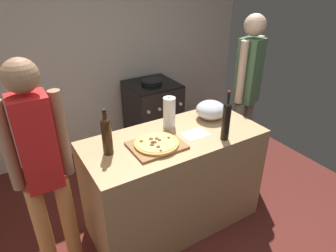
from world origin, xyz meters
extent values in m
cube|color=#511E19|center=(0.00, 1.21, -0.01)|extent=(4.15, 3.03, 0.02)
cube|color=#BCB7AD|center=(0.00, 2.48, 1.30)|extent=(4.15, 0.10, 2.60)
cube|color=tan|center=(0.07, 0.80, 0.45)|extent=(1.49, 0.68, 0.91)
cube|color=olive|center=(-0.13, 0.74, 0.92)|extent=(0.40, 0.32, 0.02)
cylinder|color=tan|center=(-0.13, 0.74, 0.94)|extent=(0.34, 0.34, 0.02)
cylinder|color=#EAC660|center=(-0.13, 0.74, 0.95)|extent=(0.30, 0.30, 0.00)
cylinder|color=brown|center=(-0.10, 0.75, 0.95)|extent=(0.03, 0.03, 0.01)
cylinder|color=brown|center=(-0.18, 0.71, 0.95)|extent=(0.03, 0.03, 0.01)
cylinder|color=brown|center=(-0.11, 0.78, 0.95)|extent=(0.03, 0.03, 0.01)
cylinder|color=brown|center=(-0.15, 0.74, 0.95)|extent=(0.03, 0.03, 0.01)
cylinder|color=brown|center=(-0.17, 0.61, 0.95)|extent=(0.02, 0.02, 0.01)
cylinder|color=brown|center=(-0.16, 0.75, 0.95)|extent=(0.03, 0.03, 0.01)
cylinder|color=brown|center=(-0.23, 0.80, 0.95)|extent=(0.03, 0.03, 0.01)
cylinder|color=brown|center=(-0.02, 0.74, 0.95)|extent=(0.02, 0.02, 0.01)
cylinder|color=brown|center=(-0.15, 0.80, 0.95)|extent=(0.03, 0.03, 0.01)
cylinder|color=brown|center=(-0.16, 0.67, 0.95)|extent=(0.03, 0.03, 0.01)
cylinder|color=#B2B2B7|center=(0.52, 0.91, 0.91)|extent=(0.11, 0.11, 0.01)
ellipsoid|color=silver|center=(0.52, 0.91, 0.99)|extent=(0.27, 0.27, 0.16)
cylinder|color=white|center=(0.12, 0.97, 1.04)|extent=(0.10, 0.10, 0.26)
cylinder|color=#997551|center=(0.12, 0.97, 1.04)|extent=(0.03, 0.03, 0.27)
cylinder|color=black|center=(0.39, 0.56, 1.05)|extent=(0.06, 0.06, 0.28)
sphere|color=black|center=(0.39, 0.56, 1.19)|extent=(0.06, 0.06, 0.06)
cylinder|color=black|center=(0.39, 0.56, 1.25)|extent=(0.02, 0.02, 0.10)
cylinder|color=maroon|center=(0.39, 0.56, 1.31)|extent=(0.02, 0.02, 0.01)
cylinder|color=#331E0F|center=(-0.48, 0.84, 1.03)|extent=(0.07, 0.07, 0.25)
sphere|color=#331E0F|center=(-0.48, 0.84, 1.16)|extent=(0.07, 0.07, 0.07)
cylinder|color=#331E0F|center=(-0.48, 0.84, 1.22)|extent=(0.03, 0.03, 0.07)
cylinder|color=black|center=(-0.48, 0.84, 1.26)|extent=(0.03, 0.03, 0.01)
cube|color=white|center=(0.23, 0.74, 0.91)|extent=(0.21, 0.15, 0.00)
cube|color=black|center=(0.56, 2.08, 0.43)|extent=(0.58, 0.59, 0.86)
cube|color=black|center=(0.56, 2.08, 0.87)|extent=(0.58, 0.59, 0.02)
cylinder|color=silver|center=(0.34, 1.77, 0.67)|extent=(0.04, 0.02, 0.04)
cylinder|color=silver|center=(0.48, 1.77, 0.67)|extent=(0.04, 0.02, 0.04)
cylinder|color=silver|center=(0.63, 1.77, 0.67)|extent=(0.04, 0.02, 0.04)
cylinder|color=silver|center=(0.77, 1.77, 0.67)|extent=(0.04, 0.02, 0.04)
cylinder|color=black|center=(0.55, 2.08, 0.90)|extent=(0.25, 0.25, 0.04)
cylinder|color=#D88C4C|center=(-1.03, 0.81, 0.42)|extent=(0.11, 0.11, 0.84)
cylinder|color=#D88C4C|center=(-0.85, 0.81, 0.42)|extent=(0.11, 0.11, 0.84)
cube|color=red|center=(-0.94, 0.81, 1.15)|extent=(0.22, 0.20, 0.63)
cylinder|color=#936B4C|center=(-1.09, 0.81, 1.17)|extent=(0.08, 0.08, 0.60)
cylinder|color=#936B4C|center=(-0.78, 0.81, 1.17)|extent=(0.08, 0.08, 0.60)
sphere|color=#936B4C|center=(-0.94, 0.81, 1.59)|extent=(0.20, 0.20, 0.20)
cylinder|color=slate|center=(1.24, 1.13, 0.44)|extent=(0.11, 0.11, 0.87)
cylinder|color=slate|center=(1.05, 1.08, 0.44)|extent=(0.11, 0.11, 0.87)
cube|color=#4C724C|center=(1.15, 1.10, 1.20)|extent=(0.26, 0.25, 0.65)
cylinder|color=beige|center=(1.29, 1.14, 1.21)|extent=(0.08, 0.08, 0.62)
cylinder|color=beige|center=(1.01, 1.06, 1.21)|extent=(0.08, 0.08, 0.62)
sphere|color=beige|center=(1.15, 1.10, 1.64)|extent=(0.21, 0.21, 0.21)
camera|label=1|loc=(-1.06, -0.96, 2.10)|focal=31.76mm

